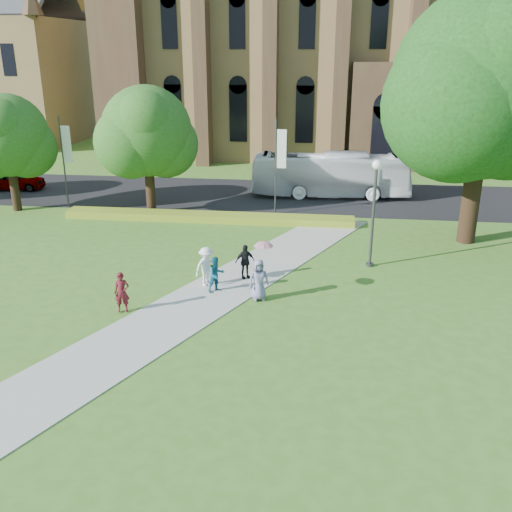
# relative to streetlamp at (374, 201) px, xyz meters

# --- Properties ---
(ground) EXTENTS (160.00, 160.00, 0.00)m
(ground) POSITION_rel_streetlamp_xyz_m (-7.50, -6.50, -3.30)
(ground) COLOR #436B20
(ground) RESTS_ON ground
(road) EXTENTS (160.00, 10.00, 0.02)m
(road) POSITION_rel_streetlamp_xyz_m (-7.50, 13.50, -3.29)
(road) COLOR black
(road) RESTS_ON ground
(footpath) EXTENTS (15.58, 28.54, 0.04)m
(footpath) POSITION_rel_streetlamp_xyz_m (-7.50, -5.50, -3.28)
(footpath) COLOR #B2B2A8
(footpath) RESTS_ON ground
(flower_hedge) EXTENTS (18.00, 1.40, 0.45)m
(flower_hedge) POSITION_rel_streetlamp_xyz_m (-9.50, 6.70, -3.07)
(flower_hedge) COLOR gold
(flower_hedge) RESTS_ON ground
(cathedral) EXTENTS (52.60, 18.25, 28.00)m
(cathedral) POSITION_rel_streetlamp_xyz_m (2.50, 33.23, 9.69)
(cathedral) COLOR olive
(cathedral) RESTS_ON ground
(streetlamp) EXTENTS (0.44, 0.44, 5.24)m
(streetlamp) POSITION_rel_streetlamp_xyz_m (0.00, 0.00, 0.00)
(streetlamp) COLOR #38383D
(streetlamp) RESTS_ON ground
(large_tree) EXTENTS (9.60, 9.60, 13.20)m
(large_tree) POSITION_rel_streetlamp_xyz_m (5.50, 4.50, 5.07)
(large_tree) COLOR #332114
(large_tree) RESTS_ON ground
(street_tree_0) EXTENTS (5.20, 5.20, 7.50)m
(street_tree_0) POSITION_rel_streetlamp_xyz_m (-22.50, 7.50, 1.58)
(street_tree_0) COLOR #332114
(street_tree_0) RESTS_ON ground
(street_tree_1) EXTENTS (5.60, 5.60, 8.05)m
(street_tree_1) POSITION_rel_streetlamp_xyz_m (-13.50, 8.00, 1.93)
(street_tree_1) COLOR #332114
(street_tree_1) RESTS_ON ground
(banner_pole_0) EXTENTS (0.70, 0.10, 6.00)m
(banner_pole_0) POSITION_rel_streetlamp_xyz_m (-5.39, 8.70, 0.09)
(banner_pole_0) COLOR #38383D
(banner_pole_0) RESTS_ON ground
(banner_pole_1) EXTENTS (0.70, 0.10, 6.00)m
(banner_pole_1) POSITION_rel_streetlamp_xyz_m (-19.39, 8.70, 0.09)
(banner_pole_1) COLOR #38383D
(banner_pole_1) RESTS_ON ground
(tour_coach) EXTENTS (11.32, 3.07, 3.13)m
(tour_coach) POSITION_rel_streetlamp_xyz_m (-2.05, 13.86, -1.71)
(tour_coach) COLOR white
(tour_coach) RESTS_ON road
(car_0) EXTENTS (4.59, 2.20, 1.51)m
(car_0) POSITION_rel_streetlamp_xyz_m (-25.65, 12.92, -2.52)
(car_0) COLOR gray
(car_0) RESTS_ON road
(pedestrian_0) EXTENTS (0.69, 0.54, 1.67)m
(pedestrian_0) POSITION_rel_streetlamp_xyz_m (-10.24, -6.56, -2.42)
(pedestrian_0) COLOR #501219
(pedestrian_0) RESTS_ON footpath
(pedestrian_1) EXTENTS (0.98, 0.96, 1.60)m
(pedestrian_1) POSITION_rel_streetlamp_xyz_m (-6.87, -4.11, -2.46)
(pedestrian_1) COLOR #175C77
(pedestrian_1) RESTS_ON footpath
(pedestrian_2) EXTENTS (1.29, 1.31, 1.81)m
(pedestrian_2) POSITION_rel_streetlamp_xyz_m (-7.42, -3.49, -2.35)
(pedestrian_2) COLOR white
(pedestrian_2) RESTS_ON footpath
(pedestrian_3) EXTENTS (1.02, 0.81, 1.62)m
(pedestrian_3) POSITION_rel_streetlamp_xyz_m (-5.85, -2.39, -2.45)
(pedestrian_3) COLOR black
(pedestrian_3) RESTS_ON footpath
(pedestrian_4) EXTENTS (1.00, 0.82, 1.76)m
(pedestrian_4) POSITION_rel_streetlamp_xyz_m (-4.93, -4.68, -2.37)
(pedestrian_4) COLOR slate
(pedestrian_4) RESTS_ON footpath
(parasol) EXTENTS (0.96, 0.96, 0.70)m
(parasol) POSITION_rel_streetlamp_xyz_m (-4.75, -4.58, -1.14)
(parasol) COLOR #D19395
(parasol) RESTS_ON pedestrian_4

